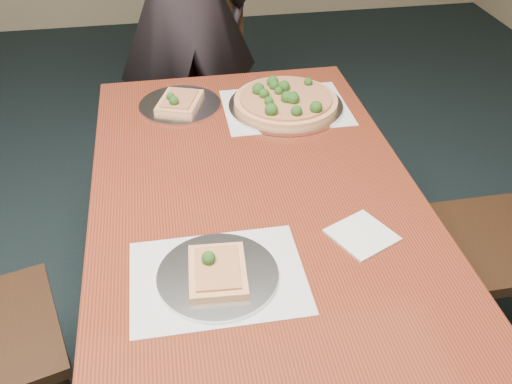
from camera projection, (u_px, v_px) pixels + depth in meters
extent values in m
cube|color=#5B1F12|center=(256.00, 198.00, 1.58)|extent=(0.90, 1.50, 0.04)
cylinder|color=black|center=(132.00, 179.00, 2.30)|extent=(0.07, 0.07, 0.70)
cylinder|color=black|center=(319.00, 161.00, 2.41)|extent=(0.07, 0.07, 0.70)
cube|color=black|center=(213.00, 102.00, 2.62)|extent=(0.49, 0.49, 0.04)
cylinder|color=black|center=(189.00, 173.00, 2.57)|extent=(0.04, 0.04, 0.43)
cylinder|color=black|center=(170.00, 134.00, 2.84)|extent=(0.04, 0.04, 0.43)
cylinder|color=black|center=(263.00, 158.00, 2.67)|extent=(0.04, 0.04, 0.43)
cylinder|color=black|center=(239.00, 122.00, 2.94)|extent=(0.04, 0.04, 0.43)
cube|color=black|center=(199.00, 37.00, 2.61)|extent=(0.42, 0.11, 0.44)
cylinder|color=black|center=(53.00, 328.00, 1.87)|extent=(0.04, 0.04, 0.43)
cube|color=black|center=(500.00, 242.00, 1.86)|extent=(0.43, 0.43, 0.04)
cylinder|color=black|center=(413.00, 263.00, 2.11)|extent=(0.04, 0.04, 0.43)
cylinder|color=black|center=(503.00, 250.00, 2.16)|extent=(0.04, 0.04, 0.43)
cylinder|color=black|center=(459.00, 340.00, 1.83)|extent=(0.04, 0.04, 0.43)
imported|color=black|center=(183.00, 4.00, 2.43)|extent=(0.68, 0.49, 1.75)
cube|color=white|center=(286.00, 107.00, 1.95)|extent=(0.42, 0.32, 0.00)
cube|color=white|center=(218.00, 277.00, 1.31)|extent=(0.40, 0.30, 0.00)
cylinder|color=silver|center=(286.00, 106.00, 1.95)|extent=(0.39, 0.39, 0.01)
cylinder|color=#D08550|center=(286.00, 101.00, 1.94)|extent=(0.35, 0.35, 0.02)
cylinder|color=tan|center=(286.00, 98.00, 1.93)|extent=(0.31, 0.31, 0.01)
sphere|color=#1D4615|center=(297.00, 111.00, 1.83)|extent=(0.04, 0.04, 0.04)
sphere|color=#1D4615|center=(294.00, 95.00, 1.92)|extent=(0.03, 0.03, 0.03)
sphere|color=#1D4615|center=(293.00, 99.00, 1.89)|extent=(0.04, 0.04, 0.04)
sphere|color=#1D4615|center=(287.00, 97.00, 1.90)|extent=(0.04, 0.04, 0.04)
sphere|color=#1D4615|center=(316.00, 107.00, 1.84)|extent=(0.04, 0.04, 0.04)
sphere|color=#1D4615|center=(273.00, 82.00, 1.99)|extent=(0.04, 0.04, 0.04)
sphere|color=#1D4615|center=(294.00, 99.00, 1.90)|extent=(0.03, 0.03, 0.03)
sphere|color=#1D4615|center=(279.00, 91.00, 1.95)|extent=(0.03, 0.03, 0.03)
sphere|color=#1D4615|center=(259.00, 89.00, 1.95)|extent=(0.04, 0.04, 0.04)
sphere|color=#1D4615|center=(264.00, 94.00, 1.92)|extent=(0.04, 0.04, 0.04)
sphere|color=#1D4615|center=(274.00, 86.00, 1.97)|extent=(0.03, 0.03, 0.03)
sphere|color=#1D4615|center=(269.00, 101.00, 1.89)|extent=(0.03, 0.03, 0.03)
sphere|color=#1D4615|center=(271.00, 110.00, 1.83)|extent=(0.04, 0.04, 0.04)
sphere|color=#1D4615|center=(308.00, 82.00, 2.00)|extent=(0.03, 0.03, 0.03)
sphere|color=#1D4615|center=(284.00, 86.00, 1.97)|extent=(0.04, 0.04, 0.04)
cylinder|color=silver|center=(218.00, 275.00, 1.31)|extent=(0.28, 0.28, 0.01)
cube|color=#D08550|center=(218.00, 271.00, 1.30)|extent=(0.14, 0.18, 0.02)
cube|color=tan|center=(217.00, 268.00, 1.29)|extent=(0.11, 0.15, 0.01)
sphere|color=#1D4615|center=(209.00, 259.00, 1.30)|extent=(0.03, 0.03, 0.03)
sphere|color=#1D4615|center=(208.00, 258.00, 1.30)|extent=(0.03, 0.03, 0.03)
cylinder|color=silver|center=(180.00, 105.00, 1.96)|extent=(0.28, 0.28, 0.01)
cube|color=#D08550|center=(180.00, 101.00, 1.95)|extent=(0.18, 0.20, 0.02)
cube|color=tan|center=(179.00, 99.00, 1.95)|extent=(0.14, 0.17, 0.01)
sphere|color=#1D4615|center=(171.00, 97.00, 1.93)|extent=(0.03, 0.03, 0.03)
sphere|color=#1D4615|center=(174.00, 101.00, 1.91)|extent=(0.03, 0.03, 0.03)
cube|color=white|center=(362.00, 235.00, 1.42)|extent=(0.19, 0.19, 0.01)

